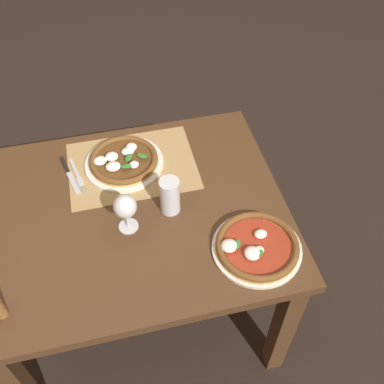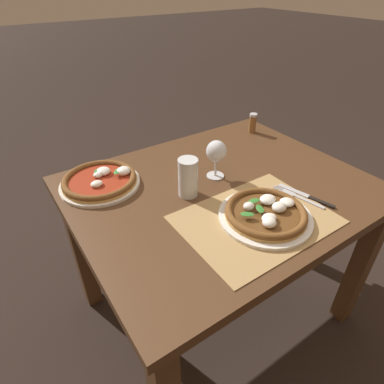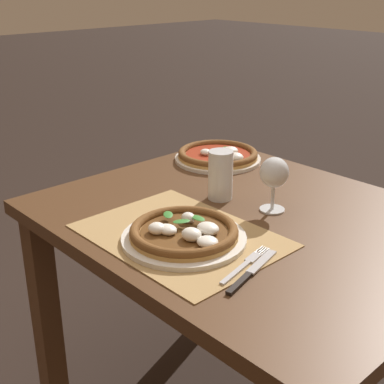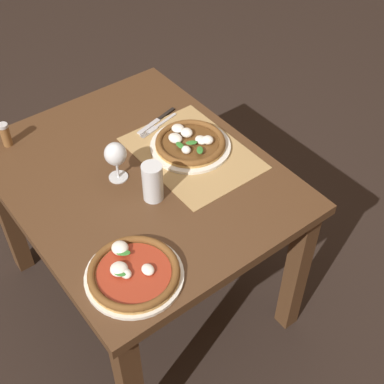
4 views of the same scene
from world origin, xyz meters
TOP-DOWN VIEW (x-y plane):
  - ground_plane at (0.00, 0.00)m, footprint 24.00×24.00m
  - dining_table at (0.00, 0.00)m, footprint 1.11×0.90m
  - paper_placemat at (-0.03, -0.22)m, footprint 0.49×0.37m
  - pizza_near at (-0.00, -0.24)m, footprint 0.31×0.31m
  - pizza_far at (-0.38, 0.27)m, footprint 0.30×0.30m
  - wine_glass at (0.02, 0.07)m, footprint 0.08×0.08m
  - pint_glass at (-0.14, 0.03)m, footprint 0.07×0.07m
  - fork at (0.18, -0.22)m, footprint 0.06×0.20m
  - knife at (0.21, -0.23)m, footprint 0.07×0.21m
  - pepper_shaker at (0.44, 0.31)m, footprint 0.04×0.04m

SIDE VIEW (x-z plane):
  - ground_plane at x=0.00m, z-range 0.00..0.00m
  - dining_table at x=0.00m, z-range 0.26..1.00m
  - paper_placemat at x=-0.03m, z-range 0.74..0.74m
  - fork at x=0.18m, z-range 0.74..0.75m
  - knife at x=0.21m, z-range 0.74..0.75m
  - pizza_far at x=-0.38m, z-range 0.73..0.79m
  - pizza_near at x=0.00m, z-range 0.74..0.79m
  - pepper_shaker at x=0.44m, z-range 0.74..0.84m
  - pint_glass at x=-0.14m, z-range 0.74..0.88m
  - wine_glass at x=0.02m, z-range 0.77..0.92m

